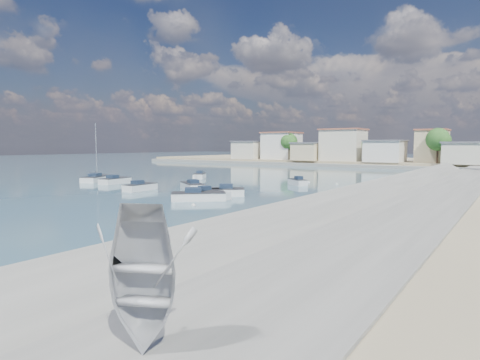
{
  "coord_description": "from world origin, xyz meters",
  "views": [
    {
      "loc": [
        23.38,
        -25.01,
        5.51
      ],
      "look_at": [
        -3.62,
        13.49,
        1.4
      ],
      "focal_mm": 30.0,
      "sensor_mm": 36.0,
      "label": 1
    }
  ],
  "objects_px": {
    "motorboat_a": "(142,187)",
    "motorboat_h": "(201,197)",
    "motorboat_c": "(192,186)",
    "motorboat_e": "(117,181)",
    "sailboat": "(98,179)",
    "motorboat_g": "(199,176)",
    "overturned_dinghy": "(143,338)",
    "motorboat_d": "(219,192)",
    "motorboat_f": "(297,182)",
    "motorboat_b": "(209,194)"
  },
  "relations": [
    {
      "from": "sailboat",
      "to": "motorboat_f",
      "type": "bearing_deg",
      "value": 23.88
    },
    {
      "from": "motorboat_e",
      "to": "sailboat",
      "type": "height_order",
      "value": "sailboat"
    },
    {
      "from": "motorboat_a",
      "to": "sailboat",
      "type": "distance_m",
      "value": 15.75
    },
    {
      "from": "motorboat_c",
      "to": "overturned_dinghy",
      "type": "bearing_deg",
      "value": -49.21
    },
    {
      "from": "motorboat_f",
      "to": "sailboat",
      "type": "height_order",
      "value": "sailboat"
    },
    {
      "from": "motorboat_b",
      "to": "motorboat_g",
      "type": "bearing_deg",
      "value": 133.15
    },
    {
      "from": "motorboat_h",
      "to": "sailboat",
      "type": "xyz_separation_m",
      "value": [
        -26.76,
        7.1,
        0.03
      ]
    },
    {
      "from": "motorboat_g",
      "to": "sailboat",
      "type": "bearing_deg",
      "value": -126.99
    },
    {
      "from": "motorboat_a",
      "to": "motorboat_g",
      "type": "bearing_deg",
      "value": 108.0
    },
    {
      "from": "motorboat_f",
      "to": "motorboat_d",
      "type": "bearing_deg",
      "value": -95.61
    },
    {
      "from": "motorboat_g",
      "to": "sailboat",
      "type": "relative_size",
      "value": 0.49
    },
    {
      "from": "motorboat_d",
      "to": "motorboat_g",
      "type": "xyz_separation_m",
      "value": [
        -16.54,
        15.86,
        0.0
      ]
    },
    {
      "from": "sailboat",
      "to": "motorboat_h",
      "type": "bearing_deg",
      "value": -14.86
    },
    {
      "from": "overturned_dinghy",
      "to": "motorboat_h",
      "type": "bearing_deg",
      "value": 102.74
    },
    {
      "from": "motorboat_c",
      "to": "motorboat_h",
      "type": "height_order",
      "value": "same"
    },
    {
      "from": "motorboat_d",
      "to": "motorboat_e",
      "type": "relative_size",
      "value": 0.94
    },
    {
      "from": "motorboat_g",
      "to": "motorboat_e",
      "type": "bearing_deg",
      "value": -107.63
    },
    {
      "from": "motorboat_a",
      "to": "motorboat_h",
      "type": "relative_size",
      "value": 0.92
    },
    {
      "from": "motorboat_h",
      "to": "overturned_dinghy",
      "type": "height_order",
      "value": "overturned_dinghy"
    },
    {
      "from": "motorboat_a",
      "to": "motorboat_e",
      "type": "relative_size",
      "value": 0.91
    },
    {
      "from": "motorboat_c",
      "to": "motorboat_f",
      "type": "bearing_deg",
      "value": 56.04
    },
    {
      "from": "motorboat_a",
      "to": "sailboat",
      "type": "height_order",
      "value": "sailboat"
    },
    {
      "from": "motorboat_a",
      "to": "sailboat",
      "type": "bearing_deg",
      "value": 163.07
    },
    {
      "from": "motorboat_g",
      "to": "sailboat",
      "type": "xyz_separation_m",
      "value": [
        -9.49,
        -12.59,
        0.03
      ]
    },
    {
      "from": "motorboat_a",
      "to": "motorboat_b",
      "type": "bearing_deg",
      "value": -2.35
    },
    {
      "from": "motorboat_e",
      "to": "motorboat_f",
      "type": "distance_m",
      "value": 25.73
    },
    {
      "from": "motorboat_g",
      "to": "sailboat",
      "type": "distance_m",
      "value": 15.77
    },
    {
      "from": "motorboat_b",
      "to": "motorboat_d",
      "type": "height_order",
      "value": "same"
    },
    {
      "from": "motorboat_a",
      "to": "motorboat_f",
      "type": "bearing_deg",
      "value": 53.37
    },
    {
      "from": "motorboat_b",
      "to": "motorboat_d",
      "type": "xyz_separation_m",
      "value": [
        0.01,
        1.77,
        -0.0
      ]
    },
    {
      "from": "motorboat_f",
      "to": "motorboat_h",
      "type": "xyz_separation_m",
      "value": [
        -0.79,
        -19.3,
        0.0
      ]
    },
    {
      "from": "motorboat_e",
      "to": "motorboat_h",
      "type": "distance_m",
      "value": 22.43
    },
    {
      "from": "motorboat_e",
      "to": "sailboat",
      "type": "xyz_separation_m",
      "value": [
        -5.27,
        0.67,
        0.03
      ]
    },
    {
      "from": "motorboat_g",
      "to": "motorboat_h",
      "type": "relative_size",
      "value": 0.82
    },
    {
      "from": "motorboat_c",
      "to": "motorboat_e",
      "type": "bearing_deg",
      "value": -177.91
    },
    {
      "from": "motorboat_f",
      "to": "overturned_dinghy",
      "type": "height_order",
      "value": "overturned_dinghy"
    },
    {
      "from": "motorboat_b",
      "to": "motorboat_f",
      "type": "bearing_deg",
      "value": 84.92
    },
    {
      "from": "motorboat_d",
      "to": "motorboat_h",
      "type": "distance_m",
      "value": 3.9
    },
    {
      "from": "motorboat_h",
      "to": "overturned_dinghy",
      "type": "distance_m",
      "value": 32.96
    },
    {
      "from": "motorboat_a",
      "to": "motorboat_f",
      "type": "distance_m",
      "value": 20.92
    },
    {
      "from": "motorboat_a",
      "to": "motorboat_d",
      "type": "bearing_deg",
      "value": 6.89
    },
    {
      "from": "motorboat_b",
      "to": "overturned_dinghy",
      "type": "relative_size",
      "value": 1.52
    },
    {
      "from": "motorboat_c",
      "to": "sailboat",
      "type": "bearing_deg",
      "value": 179.52
    },
    {
      "from": "motorboat_h",
      "to": "motorboat_f",
      "type": "bearing_deg",
      "value": 87.64
    },
    {
      "from": "motorboat_d",
      "to": "sailboat",
      "type": "distance_m",
      "value": 26.23
    },
    {
      "from": "motorboat_h",
      "to": "sailboat",
      "type": "height_order",
      "value": "sailboat"
    },
    {
      "from": "motorboat_c",
      "to": "motorboat_e",
      "type": "relative_size",
      "value": 0.95
    },
    {
      "from": "motorboat_g",
      "to": "motorboat_b",
      "type": "bearing_deg",
      "value": -46.85
    },
    {
      "from": "motorboat_h",
      "to": "overturned_dinghy",
      "type": "xyz_separation_m",
      "value": [
        20.6,
        -25.67,
        1.68
      ]
    },
    {
      "from": "motorboat_e",
      "to": "sailboat",
      "type": "bearing_deg",
      "value": 172.77
    }
  ]
}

